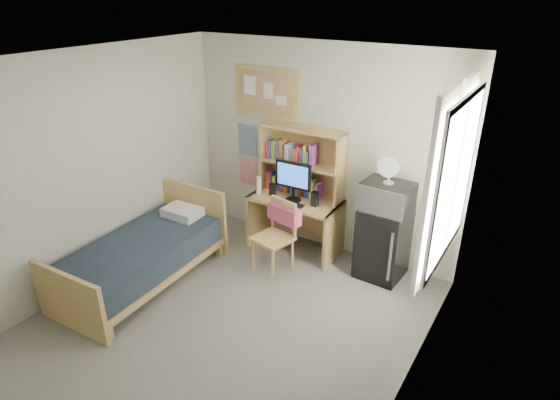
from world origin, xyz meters
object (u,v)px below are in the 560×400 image
Objects in this scene: bulletin_board at (266,93)px; mini_fridge at (383,242)px; desk at (295,224)px; speaker_right at (315,199)px; desk_chair at (273,238)px; desk_fan at (390,171)px; bed at (142,262)px; speaker_left at (272,190)px; monitor at (293,182)px; microwave at (387,196)px.

mini_fridge is (1.78, -0.26, -1.48)m from bulletin_board.
desk is 6.29× the size of speaker_right.
desk_chair is 3.19× the size of desk_fan.
speaker_left is (0.82, 1.51, 0.54)m from bed.
bed is at bearing -142.34° from desk_fan.
speaker_right is (0.30, 0.01, -0.16)m from monitor.
desk_fan is at bearing 32.32° from bed.
bed is 11.77× the size of speaker_left.
bulletin_board reaches higher than mini_fridge.
mini_fridge is 1.72× the size of monitor.
desk_fan is at bearing -90.00° from mini_fridge.
speaker_left is 1.56m from desk_fan.
bulletin_board is 2.34m from mini_fridge.
bulletin_board is 1.86× the size of monitor.
bulletin_board reaches higher than desk_fan.
desk_fan is (1.17, 0.07, 0.36)m from monitor.
speaker_right is (0.60, 0.01, 0.01)m from speaker_left.
bulletin_board is 1.90m from desk_fan.
mini_fridge is 4.78× the size of speaker_right.
speaker_left is 0.58× the size of desk_fan.
speaker_left is at bearing -174.12° from microwave.
speaker_right is (1.42, 1.52, 0.55)m from bed.
speaker_right is at bearing -171.67° from mini_fridge.
speaker_right is (0.92, -0.34, -1.11)m from bulletin_board.
mini_fridge is 0.46× the size of bed.
microwave is at bearing 32.32° from bed.
speaker_left is 0.88× the size of speaker_right.
bulletin_board is at bearing 158.07° from speaker_right.
desk_chair is at bearing -87.50° from desk.
desk is 2.12× the size of microwave.
desk_chair is 1.29m from mini_fridge.
desk_fan reaches higher than microwave.
desk_chair reaches higher than desk.
bulletin_board is 1.22m from speaker_left.
desk is at bearing -176.64° from desk_fan.
bulletin_board is 1.08× the size of mini_fridge.
microwave reaches higher than mini_fridge.
desk_fan is at bearing 0.00° from microwave.
desk_chair is 5.54× the size of speaker_left.
mini_fridge is 0.95m from speaker_right.
speaker_left is (0.32, -0.36, -1.12)m from bulletin_board.
desk_chair is at bearing -149.15° from desk_fan.
microwave is (1.78, -0.28, -0.89)m from bulletin_board.
mini_fridge is 1.29m from monitor.
desk_fan reaches higher than speaker_left.
bulletin_board is 5.83× the size of speaker_left.
bulletin_board is at bearing 148.99° from monitor.
bulletin_board is 1.84m from desk_chair.
mini_fridge is 0.89m from desk_fan.
monitor is at bearing 51.14° from bed.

